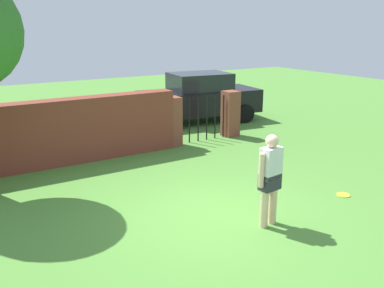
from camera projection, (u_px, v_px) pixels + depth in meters
The scene contains 6 objects.
ground_plane at pixel (216, 215), 7.67m from camera, with size 40.00×40.00×0.00m, color #4C8433.
brick_wall at pixel (63, 132), 10.28m from camera, with size 5.92×0.50×1.62m, color brown.
person at pixel (270, 176), 7.05m from camera, with size 0.54×0.26×1.62m.
fence_gate at pixel (202, 118), 12.38m from camera, with size 2.50×0.44×1.40m.
car at pixel (200, 97), 14.80m from camera, with size 4.38×2.33×1.72m.
frisbee_yellow at pixel (343, 195), 8.53m from camera, with size 0.27×0.27×0.02m, color yellow.
Camera 1 is at (-4.07, -5.72, 3.36)m, focal length 39.26 mm.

